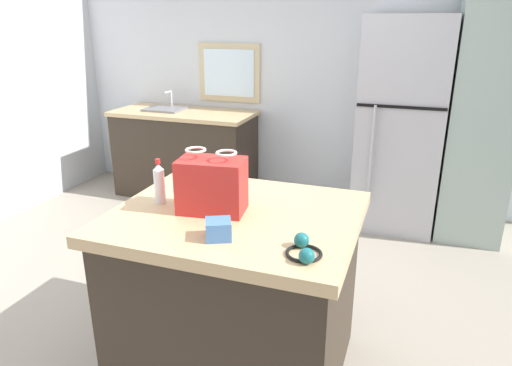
{
  "coord_description": "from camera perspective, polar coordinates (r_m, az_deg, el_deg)",
  "views": [
    {
      "loc": [
        1.06,
        -2.25,
        1.82
      ],
      "look_at": [
        0.27,
        -0.01,
        0.97
      ],
      "focal_mm": 32.49,
      "sensor_mm": 36.0,
      "label": 1
    }
  ],
  "objects": [
    {
      "name": "sink_counter",
      "position": [
        5.02,
        -8.73,
        3.74
      ],
      "size": [
        1.47,
        0.67,
        1.1
      ],
      "color": "#33281E",
      "rests_on": "ground"
    },
    {
      "name": "kitchen_island",
      "position": [
        2.49,
        -2.38,
        -13.31
      ],
      "size": [
        1.19,
        1.0,
        0.92
      ],
      "color": "#33281E",
      "rests_on": "ground"
    },
    {
      "name": "back_wall",
      "position": [
        4.78,
        6.71,
        14.26
      ],
      "size": [
        5.25,
        0.13,
        2.77
      ],
      "color": "silver",
      "rests_on": "ground"
    },
    {
      "name": "ground",
      "position": [
        3.08,
        -4.82,
        -16.69
      ],
      "size": [
        6.29,
        6.29,
        0.0
      ],
      "primitive_type": "plane",
      "color": "#9E9384"
    },
    {
      "name": "tall_cabinet",
      "position": [
        4.32,
        26.0,
        7.13
      ],
      "size": [
        0.52,
        0.66,
        2.06
      ],
      "color": "#9EB2A8",
      "rests_on": "ground"
    },
    {
      "name": "small_box",
      "position": [
        2.0,
        -4.65,
        -5.72
      ],
      "size": [
        0.14,
        0.14,
        0.08
      ],
      "primitive_type": "cube",
      "rotation": [
        0.0,
        0.0,
        0.45
      ],
      "color": "#4775B7",
      "rests_on": "kitchen_island"
    },
    {
      "name": "ear_defenders",
      "position": [
        1.87,
        5.93,
        -8.19
      ],
      "size": [
        0.2,
        0.2,
        0.06
      ],
      "color": "black",
      "rests_on": "kitchen_island"
    },
    {
      "name": "refrigerator",
      "position": [
        4.31,
        17.36,
        6.78
      ],
      "size": [
        0.71,
        0.74,
        1.85
      ],
      "color": "#B7B7BC",
      "rests_on": "ground"
    },
    {
      "name": "bottle",
      "position": [
        2.39,
        -11.81,
        -0.07
      ],
      "size": [
        0.05,
        0.05,
        0.24
      ],
      "color": "white",
      "rests_on": "kitchen_island"
    },
    {
      "name": "shopping_bag",
      "position": [
        2.24,
        -5.45,
        -0.26
      ],
      "size": [
        0.34,
        0.24,
        0.31
      ],
      "color": "red",
      "rests_on": "kitchen_island"
    }
  ]
}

